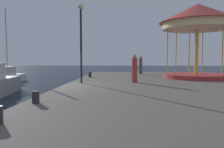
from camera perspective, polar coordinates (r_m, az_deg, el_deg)
name	(u,v)px	position (r m, az deg, el deg)	size (l,w,h in m)	color
ground_plane	(62,100)	(12.13, -13.05, -6.75)	(120.00, 120.00, 0.00)	black
quay_dock	(180,94)	(11.92, 17.70, -5.08)	(12.68, 25.16, 0.80)	#5B564F
sailboat_white	(2,77)	(22.17, -27.17, -0.70)	(1.89, 5.80, 7.02)	white
carousel	(197,23)	(17.68, 21.75, 12.53)	(5.65, 5.65, 5.56)	#B23333
lamp_post_mid_promenade	(81,30)	(13.06, -8.27, 11.64)	(0.36, 0.36, 4.72)	black
bollard_south	(36,97)	(7.49, -19.66, -5.82)	(0.24, 0.24, 0.40)	#2D2D33
bollard_north	(90,75)	(17.04, -5.89, -0.18)	(0.24, 0.24, 0.40)	#2D2D33
person_mid_promenade	(141,66)	(20.65, 7.62, 2.25)	(0.34, 0.34, 1.74)	#514C56
person_near_carousel	(135,69)	(13.31, 6.02, 1.30)	(0.34, 0.34, 1.75)	#B23833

